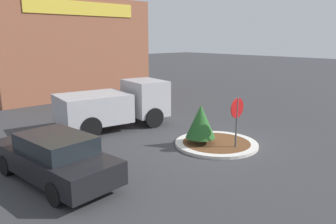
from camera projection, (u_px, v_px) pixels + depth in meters
ground_plane at (216, 145)px, 13.25m from camera, size 120.00×120.00×0.00m
traffic_island at (216, 144)px, 13.23m from camera, size 3.33×3.33×0.12m
stop_sign at (237, 114)px, 12.38m from camera, size 0.77×0.07×2.07m
island_shrub at (201, 121)px, 12.95m from camera, size 1.18×1.18×1.56m
utility_truck at (115, 104)px, 15.68m from camera, size 5.43×3.09×2.17m
storefront_building at (65, 48)px, 24.65m from camera, size 11.33×6.07×6.97m
parked_sedan_black at (54, 157)px, 9.85m from camera, size 2.27×4.92×1.48m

